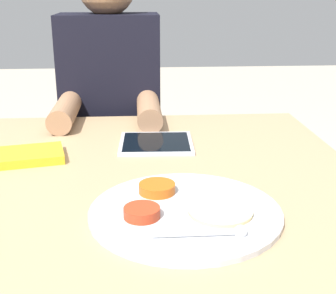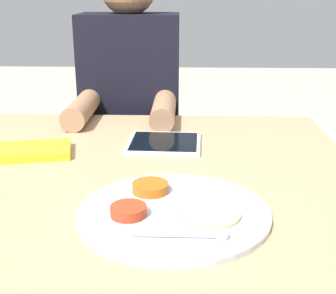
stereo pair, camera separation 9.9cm
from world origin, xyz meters
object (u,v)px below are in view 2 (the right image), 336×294
at_px(thali_tray, 172,211).
at_px(tablet_device, 164,143).
at_px(red_notebook, 32,152).
at_px(person_diner, 132,149).

bearing_deg(thali_tray, tablet_device, 94.46).
xyz_separation_m(thali_tray, red_notebook, (-0.34, 0.30, 0.00)).
height_order(tablet_device, person_diner, person_diner).
distance_m(tablet_device, person_diner, 0.48).
bearing_deg(tablet_device, red_notebook, -163.90).
bearing_deg(person_diner, tablet_device, -72.82).
xyz_separation_m(red_notebook, tablet_device, (0.31, 0.09, -0.00)).
distance_m(thali_tray, person_diner, 0.86).
relative_size(red_notebook, person_diner, 0.17).
distance_m(thali_tray, tablet_device, 0.39).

